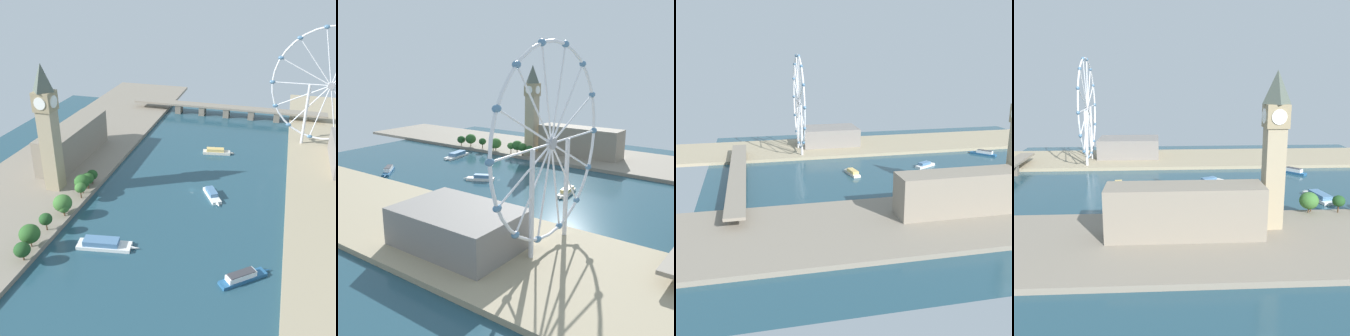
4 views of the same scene
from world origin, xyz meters
The scene contains 12 objects.
ground_plane centered at (0.00, 0.00, 0.00)m, with size 389.17×389.17×0.00m, color #234756.
riverbank_left centered at (-109.58, 0.00, 1.50)m, with size 90.00×520.00×3.00m, color gray.
riverbank_right centered at (109.58, 0.00, 1.50)m, with size 90.00×520.00×3.00m, color tan.
clock_tower centered at (-91.88, -27.53, 48.24)m, with size 13.24×13.24×86.87m.
parliament_block centered at (-102.79, 22.03, 16.97)m, with size 22.00×83.13×27.95m, color gray.
tree_row_embankment centered at (-69.48, -58.92, 10.86)m, with size 12.84×97.22×13.73m.
ferris_wheel centered at (91.81, 103.28, 54.58)m, with size 98.38×3.20×100.13m.
riverside_hall centered at (118.77, 66.37, 12.72)m, with size 43.75×61.76×19.43m, color gray.
tour_boat_0 centered at (45.50, -85.13, 2.12)m, with size 25.92×23.10×5.21m.
tour_boat_1 centered at (-33.31, -78.82, 2.18)m, with size 36.44×13.74×5.20m.
tour_boat_2 centered at (6.38, 67.18, 1.98)m, with size 27.11×10.09×4.75m.
tour_boat_3 centered at (15.69, -6.38, 1.95)m, with size 16.20×24.74×4.88m.
Camera 2 is at (257.39, 199.82, 93.46)m, focal length 43.64 mm.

